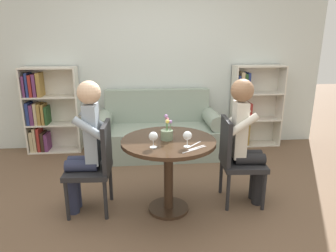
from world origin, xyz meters
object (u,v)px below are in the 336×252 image
Objects in this scene: chair_right at (236,157)px; couch at (159,133)px; chair_left at (96,164)px; bookshelf_left at (46,112)px; wine_glass_left at (153,137)px; bookshelf_right at (249,108)px; person_left at (85,144)px; flower_vase at (167,132)px; person_right at (246,138)px; wine_glass_right at (187,136)px.

couch is at bearing 29.58° from chair_right.
chair_left is 1.00× the size of chair_right.
wine_glass_left is at bearing -53.14° from bookshelf_left.
bookshelf_right reaches higher than chair_left.
flower_vase is at bearing 87.27° from person_left.
couch is at bearing 32.02° from person_right.
couch is at bearing -9.01° from bookshelf_left.
bookshelf_right is 2.78m from chair_left.
person_right reaches higher than bookshelf_right.
wine_glass_left is 0.24m from flower_vase.
person_right is at bearing -61.80° from couch.
bookshelf_right is 8.92× the size of wine_glass_left.
wine_glass_left is (-1.60, -2.02, 0.24)m from bookshelf_right.
wine_glass_right is at bearing 122.78° from chair_right.
couch is at bearing -169.65° from bookshelf_right.
wine_glass_right is 0.58× the size of flower_vase.
chair_left is 0.76m from flower_vase.
flower_vase is (1.65, -1.81, 0.20)m from bookshelf_left.
bookshelf_right is 8.88× the size of wine_glass_right.
person_right is at bearing 93.31° from chair_left.
wine_glass_left is at bearing -94.90° from couch.
wine_glass_left is at bearing 113.00° from chair_right.
bookshelf_right reaches higher than chair_right.
flower_vase reaches higher than wine_glass_left.
chair_left is 3.68× the size of flower_vase.
chair_left is 0.70m from wine_glass_left.
couch is 1.65m from chair_left.
bookshelf_right is at bearing 57.19° from wine_glass_right.
person_right is 9.06× the size of wine_glass_right.
chair_right is (0.70, -1.45, 0.18)m from couch.
person_left is (-2.24, -1.74, 0.10)m from bookshelf_right.
person_right reaches higher than wine_glass_left.
person_left is at bearing 94.37° from person_right.
bookshelf_left is at bearing 132.25° from flower_vase.
chair_left is 6.34× the size of wine_glass_left.
bookshelf_left is 2.92m from chair_right.
person_left is 0.78m from flower_vase.
wine_glass_right is (0.93, -0.28, 0.14)m from person_left.
person_left is at bearing -142.08° from bookshelf_right.
bookshelf_right reaches higher than couch.
person_left is at bearing 163.12° from wine_glass_right.
person_right is 0.72m from wine_glass_right.
chair_right is 0.97m from wine_glass_left.
wine_glass_right is (-0.64, -0.30, 0.14)m from person_right.
bookshelf_left is at bearing 131.73° from wine_glass_right.
chair_right reaches higher than wine_glass_right.
couch is 1.99× the size of chair_left.
bookshelf_left reaches higher than chair_right.
person_right is (2.45, -1.73, 0.09)m from bookshelf_left.
person_right is 0.81m from flower_vase.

